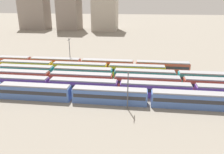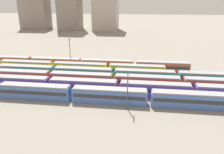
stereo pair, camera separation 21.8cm
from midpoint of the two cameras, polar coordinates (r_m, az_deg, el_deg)
ground_plane at (r=76.37m, az=-21.40°, el=-0.52°), size 600.00×600.00×0.00m
train_track_0 at (r=54.45m, az=9.41°, el=-5.11°), size 112.50×3.06×3.75m
train_track_1 at (r=59.31m, az=10.91°, el=-3.11°), size 93.60×3.06×3.75m
train_track_2 at (r=65.04m, az=17.24°, el=-1.62°), size 112.50×3.06×3.75m
train_track_3 at (r=69.76m, az=16.01°, el=-0.08°), size 112.50×3.06×3.75m
train_track_4 at (r=76.53m, az=-7.97°, el=2.21°), size 55.80×3.06×3.75m
train_track_5 at (r=81.57m, az=-7.62°, el=3.30°), size 74.70×3.06×3.75m
catenary_pole_0 at (r=50.76m, az=4.06°, el=-2.99°), size 0.24×3.20×8.86m
catenary_pole_1 at (r=84.55m, az=-10.47°, el=6.48°), size 0.24×3.20×10.59m
distant_building_0 at (r=198.64m, az=-18.76°, el=15.65°), size 21.28×14.92×29.59m
distant_building_2 at (r=181.24m, az=-1.57°, el=17.77°), size 18.29×20.45×38.56m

